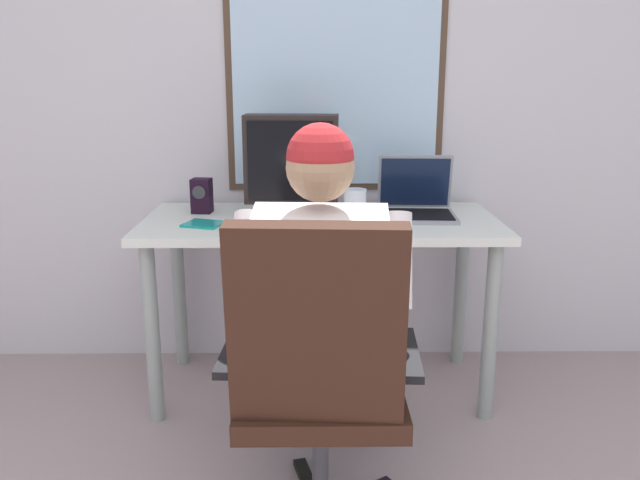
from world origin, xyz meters
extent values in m
cube|color=silver|center=(0.00, 2.61, 1.32)|extent=(5.92, 0.06, 2.65)
cube|color=#4C3828|center=(0.09, 2.58, 1.46)|extent=(0.96, 0.01, 1.30)
cube|color=silver|center=(0.09, 2.57, 1.46)|extent=(0.90, 0.02, 1.24)
cylinder|color=gray|center=(-0.63, 1.97, 0.36)|extent=(0.06, 0.06, 0.72)
cylinder|color=gray|center=(0.68, 1.97, 0.36)|extent=(0.06, 0.06, 0.72)
cylinder|color=gray|center=(-0.63, 2.49, 0.36)|extent=(0.06, 0.06, 0.72)
cylinder|color=gray|center=(0.68, 2.49, 0.36)|extent=(0.06, 0.06, 0.72)
cube|color=silver|center=(0.02, 2.23, 0.74)|extent=(1.44, 0.65, 0.03)
cylinder|color=#3F3F44|center=(0.01, 1.39, 0.21)|extent=(0.05, 0.05, 0.38)
cube|color=black|center=(0.01, 1.39, 0.42)|extent=(0.48, 0.48, 0.06)
cube|color=black|center=(0.00, 1.18, 0.72)|extent=(0.46, 0.14, 0.54)
cube|color=black|center=(0.27, 1.37, 0.55)|extent=(0.07, 0.34, 0.02)
cube|color=black|center=(-0.25, 1.40, 0.55)|extent=(0.07, 0.34, 0.02)
cylinder|color=navy|center=(0.18, 1.63, 0.45)|extent=(0.17, 0.44, 0.15)
cylinder|color=navy|center=(0.20, 1.84, 0.23)|extent=(0.12, 0.12, 0.45)
cube|color=black|center=(0.20, 1.90, 0.04)|extent=(0.11, 0.25, 0.08)
cylinder|color=navy|center=(-0.14, 1.64, 0.45)|extent=(0.17, 0.44, 0.15)
cylinder|color=navy|center=(-0.12, 1.86, 0.23)|extent=(0.12, 0.12, 0.45)
cube|color=black|center=(-0.12, 1.92, 0.04)|extent=(0.11, 0.25, 0.08)
cube|color=silver|center=(0.01, 1.42, 0.71)|extent=(0.40, 0.34, 0.54)
sphere|color=#A57E5E|center=(0.01, 1.42, 1.08)|extent=(0.19, 0.19, 0.19)
sphere|color=#A82326|center=(0.01, 1.42, 1.11)|extent=(0.19, 0.19, 0.19)
cylinder|color=silver|center=(0.23, 1.45, 0.81)|extent=(0.10, 0.19, 0.29)
cylinder|color=#A57E5E|center=(0.24, 1.54, 0.67)|extent=(0.08, 0.09, 0.26)
sphere|color=#A57E5E|center=(0.24, 1.58, 0.64)|extent=(0.09, 0.09, 0.09)
cylinder|color=silver|center=(-0.20, 1.48, 0.81)|extent=(0.10, 0.24, 0.28)
cylinder|color=#A57E5E|center=(-0.20, 1.62, 0.76)|extent=(0.09, 0.17, 0.27)
sphere|color=#A57E5E|center=(-0.19, 1.71, 0.83)|extent=(0.09, 0.09, 0.09)
cube|color=beige|center=(-0.09, 2.26, 0.77)|extent=(0.28, 0.23, 0.02)
cylinder|color=beige|center=(-0.09, 2.26, 0.80)|extent=(0.04, 0.04, 0.04)
cube|color=black|center=(-0.09, 2.26, 1.00)|extent=(0.38, 0.15, 0.35)
cube|color=black|center=(-0.10, 2.19, 1.00)|extent=(0.34, 0.03, 0.31)
cube|color=gray|center=(0.42, 2.22, 0.77)|extent=(0.32, 0.26, 0.02)
cube|color=black|center=(0.42, 2.22, 0.78)|extent=(0.29, 0.23, 0.00)
cube|color=gray|center=(0.42, 2.36, 0.89)|extent=(0.31, 0.07, 0.23)
cube|color=#0F1933|center=(0.42, 2.36, 0.89)|extent=(0.29, 0.06, 0.20)
cylinder|color=silver|center=(0.15, 2.07, 0.76)|extent=(0.07, 0.07, 0.00)
cylinder|color=silver|center=(0.15, 2.07, 0.79)|extent=(0.01, 0.01, 0.06)
cylinder|color=silver|center=(0.15, 2.07, 0.87)|extent=(0.09, 0.09, 0.08)
cylinder|color=#540819|center=(0.15, 2.07, 0.84)|extent=(0.08, 0.08, 0.03)
cube|color=black|center=(-0.48, 2.34, 0.83)|extent=(0.09, 0.08, 0.14)
cylinder|color=#333338|center=(-0.48, 2.30, 0.85)|extent=(0.06, 0.01, 0.06)
cube|color=teal|center=(-0.43, 2.11, 0.76)|extent=(0.17, 0.16, 0.01)
camera|label=1|loc=(-0.01, -0.34, 1.34)|focal=36.17mm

